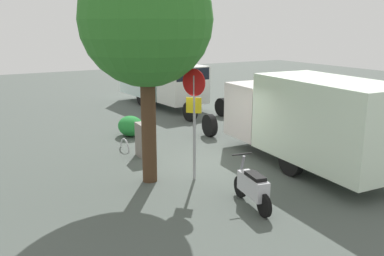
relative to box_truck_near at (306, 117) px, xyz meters
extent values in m
plane|color=#4A524C|center=(1.78, 2.73, -1.60)|extent=(60.00, 60.00, 0.00)
cylinder|color=black|center=(-0.62, -0.91, -1.15)|extent=(0.92, 0.31, 0.90)
cylinder|color=black|center=(-0.49, 0.99, -1.15)|extent=(0.92, 0.31, 0.90)
cylinder|color=black|center=(4.40, -1.26, -1.15)|extent=(0.92, 0.31, 0.90)
cylinder|color=black|center=(4.53, 0.64, -1.15)|extent=(0.92, 0.31, 0.90)
cube|color=silver|center=(-0.96, 0.07, 0.06)|extent=(4.68, 2.51, 2.41)
cube|color=silver|center=(2.30, -0.16, -0.20)|extent=(1.94, 2.22, 1.90)
cube|color=black|center=(2.30, -0.16, 0.40)|extent=(1.95, 2.06, 0.60)
cylinder|color=black|center=(12.04, 0.27, -1.15)|extent=(0.92, 0.31, 0.90)
cylinder|color=black|center=(12.18, -1.62, -1.15)|extent=(0.92, 0.31, 0.90)
cylinder|color=black|center=(7.31, -0.06, -1.15)|extent=(0.92, 0.31, 0.90)
cylinder|color=black|center=(7.44, -1.96, -1.15)|extent=(0.92, 0.31, 0.90)
cube|color=white|center=(12.51, -0.65, 0.06)|extent=(4.39, 2.49, 2.42)
cube|color=silver|center=(9.39, -0.87, -0.20)|extent=(1.94, 2.22, 1.90)
cube|color=black|center=(9.39, -0.87, 0.40)|extent=(1.95, 2.06, 0.60)
cylinder|color=black|center=(-1.03, 3.26, -1.32)|extent=(0.57, 0.20, 0.56)
cylinder|color=black|center=(-2.26, 3.48, -1.32)|extent=(0.57, 0.20, 0.56)
cube|color=silver|center=(-1.69, 3.38, -1.04)|extent=(1.14, 0.51, 0.48)
cube|color=black|center=(-1.79, 3.39, -0.77)|extent=(0.68, 0.39, 0.12)
cylinder|color=slate|center=(-1.08, 3.26, -0.77)|extent=(0.29, 0.12, 0.69)
cylinder|color=black|center=(-1.08, 3.26, -0.42)|extent=(0.14, 0.55, 0.04)
cylinder|color=#9E9EA3|center=(0.67, 3.64, -0.08)|extent=(0.08, 0.08, 3.02)
cylinder|color=red|center=(0.67, 3.66, 1.24)|extent=(0.71, 0.32, 0.76)
cube|color=yellow|center=(0.67, 3.66, 0.60)|extent=(0.33, 0.33, 0.44)
cylinder|color=#47301E|center=(1.21, 4.80, 0.04)|extent=(0.41, 0.41, 3.26)
sphere|color=#2D7127|center=(1.21, 4.80, 2.91)|extent=(3.56, 3.56, 3.56)
cube|color=slate|center=(3.43, 3.96, -1.02)|extent=(0.67, 0.52, 1.16)
torus|color=#B7B7BC|center=(4.49, 4.29, -1.60)|extent=(0.85, 0.06, 0.85)
ellipsoid|color=#248335|center=(6.21, 3.35, -1.19)|extent=(1.19, 0.98, 0.81)
camera|label=1|loc=(-9.23, 9.51, 2.79)|focal=39.30mm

